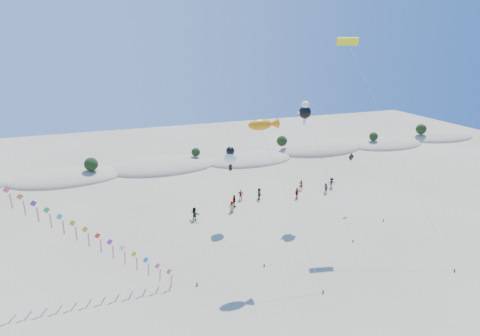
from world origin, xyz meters
name	(u,v)px	position (x,y,z in m)	size (l,w,h in m)	color
dune_ridge	(170,167)	(1.06, 45.14, 0.11)	(145.30, 11.49, 5.57)	gray
kite_train	(22,199)	(-17.11, 12.63, 9.09)	(26.22, 8.30, 17.84)	#3F2D1E
fish_kite	(264,125)	(4.33, 10.81, 14.28)	(4.53, 8.13, 14.85)	#3F2D1E
cartoon_kite_low	(230,157)	(4.27, 20.54, 8.45)	(1.53, 12.18, 9.70)	#3F2D1E
cartoon_kite_high	(305,111)	(13.82, 19.94, 13.50)	(2.72, 10.36, 14.77)	#3F2D1E
parafoil_kite	(349,45)	(16.89, 16.28, 21.33)	(5.82, 15.29, 22.16)	#3F2D1E
dark_kite	(358,171)	(21.13, 18.15, 5.51)	(2.09, 5.92, 7.60)	#3F2D1E
beachgoers	(266,196)	(10.94, 24.68, 0.83)	(23.74, 5.91, 1.76)	slate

